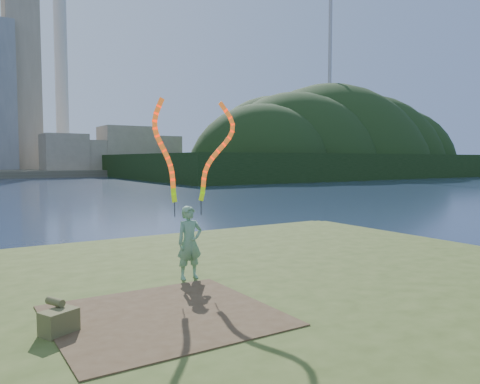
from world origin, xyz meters
TOP-DOWN VIEW (x-y plane):
  - ground at (0.00, 0.00)m, footprint 320.00×320.00m
  - grassy_knoll at (0.00, -2.30)m, footprint 20.00×18.00m
  - dirt_patch at (-2.20, -3.20)m, footprint 3.20×3.00m
  - wooded_hill at (59.57, 59.96)m, footprint 78.00×50.00m
  - woman_with_ribbons at (-0.88, -1.37)m, footprint 1.98×0.35m
  - canvas_bag at (-3.69, -3.10)m, footprint 0.55×0.62m

SIDE VIEW (x-z plane):
  - ground at x=0.00m, z-range 0.00..0.00m
  - wooded_hill at x=59.57m, z-range -31.34..31.66m
  - grassy_knoll at x=0.00m, z-range -0.06..0.74m
  - dirt_patch at x=-2.20m, z-range 0.80..0.82m
  - canvas_bag at x=-3.69m, z-range 0.76..1.20m
  - woman_with_ribbons at x=-0.88m, z-range 0.33..4.18m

